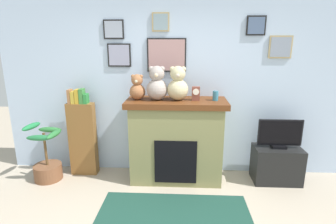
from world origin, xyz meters
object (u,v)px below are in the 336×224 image
Objects in this scene: potted_plant at (47,162)px; teddy_bear_cream at (137,88)px; television at (280,134)px; candle_jar at (215,96)px; tv_stand at (276,164)px; teddy_bear_grey at (157,85)px; mantel_clock at (196,93)px; fireplace at (176,140)px; teddy_bear_tan at (178,85)px; bookshelf at (82,136)px.

teddy_bear_cream is (1.36, 0.12, 1.11)m from potted_plant.
candle_jar is (-0.93, -0.00, 0.55)m from television.
candle_jar is 0.38× the size of teddy_bear_cream.
teddy_bear_grey is at bearing -179.85° from tv_stand.
teddy_bear_cream is at bearing 179.95° from mantel_clock.
fireplace is 0.94m from teddy_bear_cream.
fireplace is 7.39× the size of mantel_clock.
teddy_bear_tan is at bearing -179.82° from tv_stand.
bookshelf is 1.57× the size of potted_plant.
potted_plant is at bearing -175.04° from teddy_bear_cream.
candle_jar is at bearing -1.87° from fireplace.
teddy_bear_grey is (-0.54, 0.00, 0.12)m from mantel_clock.
teddy_bear_grey is 1.00× the size of teddy_bear_tan.
teddy_bear_cream is at bearing 179.97° from teddy_bear_grey.
bookshelf is 2.01× the size of tv_stand.
television is 1.08m from candle_jar.
bookshelf is 2.93m from tv_stand.
fireplace is 2.98× the size of teddy_bear_tan.
fireplace is at bearing 178.13° from candle_jar.
mantel_clock is at bearing 3.09° from potted_plant.
bookshelf is 3.74× the size of teddy_bear_cream.
television is 4.57× the size of candle_jar.
bookshelf reaches higher than tv_stand.
bookshelf is at bearing 176.46° from mantel_clock.
mantel_clock is (2.18, 0.12, 1.04)m from potted_plant.
mantel_clock reaches higher than fireplace.
tv_stand is 2.10m from teddy_bear_grey.
teddy_bear_tan is at bearing -4.14° from bookshelf.
fireplace is 1.43m from bookshelf.
fireplace is 2.30× the size of television.
teddy_bear_tan is at bearing -179.93° from candle_jar.
potted_plant reaches higher than tv_stand.
mantel_clock is at bearing -0.06° from teddy_bear_grey.
bookshelf is at bearing 176.98° from candle_jar.
mantel_clock is (-1.21, -0.01, 1.05)m from tv_stand.
bookshelf is 1.84m from mantel_clock.
teddy_bear_cream is (0.88, -0.10, 0.76)m from bookshelf.
tv_stand is 3.49× the size of mantel_clock.
candle_jar is at bearing 2.77° from potted_plant.
mantel_clock reaches higher than tv_stand.
teddy_bear_grey reaches higher than mantel_clock.
teddy_bear_grey reaches higher than candle_jar.
bookshelf is 1.42m from teddy_bear_grey.
candle_jar is 0.83m from teddy_bear_grey.
mantel_clock is 0.28m from teddy_bear_tan.
bookshelf is at bearing 175.86° from teddy_bear_tan.
teddy_bear_tan is (1.45, -0.10, 0.81)m from bookshelf.
fireplace is 1.65× the size of potted_plant.
teddy_bear_grey is at bearing -179.96° from candle_jar.
fireplace reaches higher than television.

